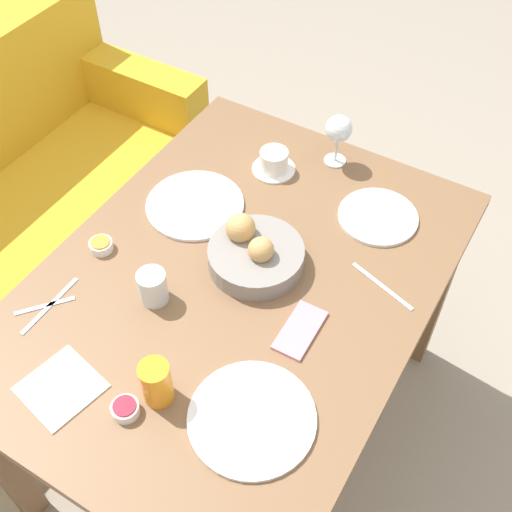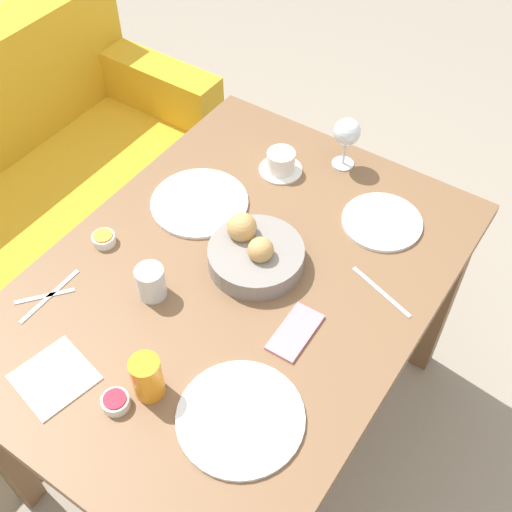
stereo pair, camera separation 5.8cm
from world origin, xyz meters
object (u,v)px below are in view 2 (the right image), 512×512
at_px(plate_near_left, 240,418).
at_px(fork_silver, 50,296).
at_px(wine_glass, 347,133).
at_px(napkin, 54,377).
at_px(plate_near_right, 382,222).
at_px(cell_phone, 295,332).
at_px(juice_glass, 147,377).
at_px(jam_bowl_honey, 104,239).
at_px(jam_bowl_berry, 116,402).
at_px(coffee_cup, 281,163).
at_px(knife_silver, 381,292).
at_px(bread_basket, 255,253).
at_px(plate_far_center, 199,202).
at_px(spoon_coffee, 45,296).
at_px(water_tumbler, 151,282).

height_order(plate_near_left, fork_silver, plate_near_left).
height_order(wine_glass, napkin, wine_glass).
xyz_separation_m(plate_near_right, cell_phone, (-0.42, 0.01, -0.00)).
relative_size(wine_glass, cell_phone, 1.03).
bearing_deg(juice_glass, napkin, 115.79).
bearing_deg(jam_bowl_honey, jam_bowl_berry, -134.18).
relative_size(wine_glass, fork_silver, 0.82).
relative_size(plate_near_right, jam_bowl_berry, 3.56).
distance_m(coffee_cup, knife_silver, 0.49).
relative_size(bread_basket, jam_bowl_berry, 4.00).
xyz_separation_m(plate_far_center, napkin, (-0.60, -0.06, -0.00)).
bearing_deg(spoon_coffee, napkin, -128.68).
relative_size(plate_far_center, coffee_cup, 2.13).
bearing_deg(cell_phone, wine_glass, 18.59).
distance_m(bread_basket, juice_glass, 0.42).
bearing_deg(spoon_coffee, knife_silver, -54.99).
distance_m(bread_basket, plate_near_right, 0.36).
distance_m(wine_glass, fork_silver, 0.89).
height_order(plate_far_center, water_tumbler, water_tumbler).
distance_m(plate_far_center, juice_glass, 0.57).
bearing_deg(wine_glass, fork_silver, 156.61).
bearing_deg(cell_phone, plate_far_center, 64.08).
bearing_deg(spoon_coffee, plate_far_center, -14.26).
relative_size(plate_near_left, plate_near_right, 1.27).
bearing_deg(juice_glass, cell_phone, -30.98).
xyz_separation_m(plate_near_right, wine_glass, (0.15, 0.20, 0.11)).
distance_m(plate_far_center, jam_bowl_honey, 0.28).
bearing_deg(cell_phone, juice_glass, 149.02).
bearing_deg(water_tumbler, bread_basket, -34.36).
height_order(plate_far_center, spoon_coffee, plate_far_center).
bearing_deg(fork_silver, cell_phone, -66.17).
height_order(water_tumbler, knife_silver, water_tumbler).
bearing_deg(fork_silver, plate_near_right, -39.63).
height_order(spoon_coffee, napkin, napkin).
distance_m(jam_bowl_honey, napkin, 0.40).
xyz_separation_m(jam_bowl_berry, spoon_coffee, (0.12, 0.34, -0.01)).
distance_m(plate_near_left, plate_near_right, 0.67).
relative_size(fork_silver, spoon_coffee, 1.62).
bearing_deg(plate_near_right, coffee_cup, 85.80).
height_order(fork_silver, napkin, napkin).
relative_size(coffee_cup, napkin, 0.69).
bearing_deg(bread_basket, water_tumbler, 145.64).
bearing_deg(juice_glass, coffee_cup, 11.12).
distance_m(wine_glass, spoon_coffee, 0.90).
xyz_separation_m(coffee_cup, fork_silver, (-0.69, 0.22, -0.03)).
height_order(juice_glass, fork_silver, juice_glass).
relative_size(juice_glass, coffee_cup, 0.90).
relative_size(plate_near_right, jam_bowl_honey, 3.56).
bearing_deg(fork_silver, napkin, -131.64).
bearing_deg(juice_glass, water_tumbler, 38.72).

